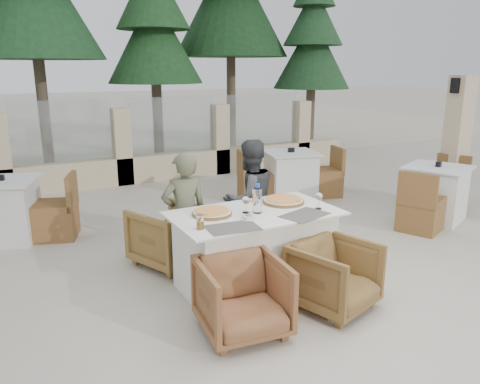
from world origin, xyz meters
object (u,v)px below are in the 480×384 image
diner_left (185,216)px  bg_table_b (290,175)px  dining_table (255,250)px  armchair_far_left (170,235)px  pizza_left (212,213)px  beer_glass_right (256,195)px  armchair_near_left (242,297)px  bg_table_c (435,193)px  armchair_far_right (247,231)px  bg_table_a (4,210)px  pizza_right (283,200)px  wine_glass_centre (246,204)px  diner_right (250,200)px  beer_glass_left (200,222)px  water_bottle (257,198)px  olive_dish (249,217)px  wine_glass_corner (319,200)px  armchair_near_right (334,276)px

diner_left → bg_table_b: bearing=-140.4°
dining_table → armchair_far_left: bearing=120.0°
pizza_left → beer_glass_right: 0.62m
pizza_left → armchair_near_left: bearing=-97.5°
armchair_near_left → bg_table_c: bg_table_c is taller
dining_table → beer_glass_right: 0.58m
pizza_left → armchair_far_right: size_ratio=0.58×
dining_table → bg_table_b: same height
pizza_left → bg_table_b: bearing=43.7°
armchair_far_right → bg_table_a: 3.07m
pizza_right → wine_glass_centre: wine_glass_centre is taller
armchair_far_right → armchair_near_left: (-0.84, -1.42, 0.02)m
wine_glass_centre → diner_right: bearing=58.0°
beer_glass_left → beer_glass_right: (0.84, 0.50, 0.01)m
bg_table_b → wine_glass_centre: bearing=-116.6°
wine_glass_centre → diner_left: 0.71m
armchair_far_left → armchair_near_left: 1.61m
water_bottle → diner_right: diner_right is taller
pizza_right → diner_left: (-0.92, 0.41, -0.14)m
bg_table_c → armchair_far_right: bearing=154.4°
diner_right → water_bottle: bearing=60.4°
olive_dish → bg_table_c: olive_dish is taller
pizza_right → water_bottle: (-0.41, -0.17, 0.12)m
wine_glass_corner → diner_left: bearing=145.6°
wine_glass_centre → beer_glass_left: (-0.56, -0.22, -0.03)m
dining_table → water_bottle: 0.53m
dining_table → armchair_far_left: (-0.54, 0.93, -0.06)m
wine_glass_corner → armchair_near_left: (-1.10, -0.48, -0.55)m
wine_glass_corner → bg_table_b: size_ratio=0.11×
water_bottle → armchair_near_right: 0.99m
beer_glass_right → bg_table_b: bearing=48.7°
diner_right → bg_table_a: 3.11m
dining_table → diner_right: bearing=64.4°
beer_glass_left → armchair_far_right: beer_glass_left is taller
armchair_far_right → beer_glass_right: bearing=71.6°
pizza_left → armchair_near_left: size_ratio=0.55×
bg_table_b → beer_glass_left: bearing=-120.7°
pizza_right → wine_glass_centre: bearing=-166.6°
beer_glass_right → armchair_near_left: 1.32m
wine_glass_centre → bg_table_c: bearing=10.1°
dining_table → pizza_right: 0.60m
wine_glass_centre → armchair_near_right: size_ratio=0.27×
wine_glass_centre → armchair_near_left: wine_glass_centre is taller
beer_glass_left → wine_glass_centre: bearing=20.9°
bg_table_b → wine_glass_corner: bearing=-104.6°
wine_glass_corner → bg_table_b: (1.56, 2.76, -0.48)m
diner_left → wine_glass_centre: bearing=130.2°
pizza_left → diner_right: bearing=38.4°
diner_left → bg_table_c: 3.83m
wine_glass_centre → bg_table_a: 3.31m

